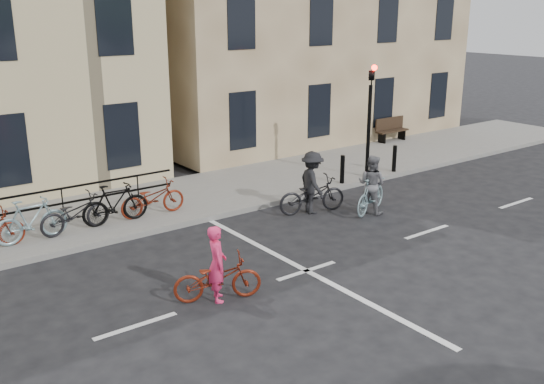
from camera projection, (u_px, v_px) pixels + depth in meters
ground at (307, 271)px, 13.19m from camera, size 120.00×120.00×0.00m
sidewalk at (36, 229)px, 15.49m from camera, size 46.00×4.00×0.15m
traffic_light at (370, 107)px, 19.35m from camera, size 0.18×0.30×3.90m
bollard_east at (342, 169)px, 19.13m from camera, size 0.14×0.14×0.90m
bollard_west at (394, 158)px, 20.50m from camera, size 0.14×0.14×0.90m
bench at (391, 128)px, 25.21m from camera, size 1.60×0.41×0.97m
parked_bikes at (31, 221)px, 14.39m from camera, size 8.30×1.23×1.05m
cyclist_pink at (217, 275)px, 11.76m from camera, size 1.82×1.22×1.53m
cyclist_grey at (371, 190)px, 16.78m from camera, size 1.76×1.04×1.64m
cyclist_dark at (312, 189)px, 16.76m from camera, size 2.07×1.26×1.75m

